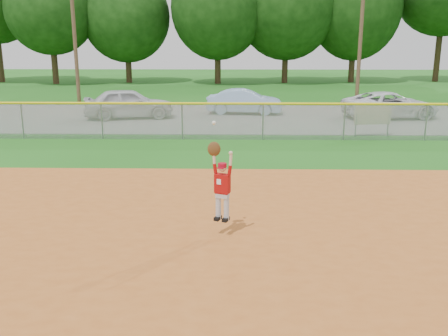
{
  "coord_description": "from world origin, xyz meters",
  "views": [
    {
      "loc": [
        2.19,
        -10.36,
        4.04
      ],
      "look_at": [
        1.93,
        1.01,
        1.1
      ],
      "focal_mm": 40.0,
      "sensor_mm": 36.0,
      "label": 1
    }
  ],
  "objects_px": {
    "car_white_b": "(390,105)",
    "car_blue": "(244,102)",
    "car_white_a": "(129,103)",
    "ballplayer": "(221,182)",
    "sponsor_sign": "(373,115)"
  },
  "relations": [
    {
      "from": "car_blue",
      "to": "car_white_b",
      "type": "xyz_separation_m",
      "value": [
        7.6,
        -1.39,
        0.01
      ]
    },
    {
      "from": "car_white_a",
      "to": "ballplayer",
      "type": "bearing_deg",
      "value": -174.55
    },
    {
      "from": "car_white_b",
      "to": "car_blue",
      "type": "bearing_deg",
      "value": 71.85
    },
    {
      "from": "car_blue",
      "to": "car_white_a",
      "type": "bearing_deg",
      "value": 111.73
    },
    {
      "from": "car_blue",
      "to": "sponsor_sign",
      "type": "height_order",
      "value": "sponsor_sign"
    },
    {
      "from": "car_white_a",
      "to": "car_blue",
      "type": "height_order",
      "value": "car_white_a"
    },
    {
      "from": "car_white_a",
      "to": "car_white_b",
      "type": "height_order",
      "value": "car_white_a"
    },
    {
      "from": "car_white_a",
      "to": "car_blue",
      "type": "distance_m",
      "value": 6.3
    },
    {
      "from": "car_white_b",
      "to": "sponsor_sign",
      "type": "xyz_separation_m",
      "value": [
        -2.28,
        -5.08,
        0.22
      ]
    },
    {
      "from": "car_white_a",
      "to": "car_white_b",
      "type": "distance_m",
      "value": 13.67
    },
    {
      "from": "car_blue",
      "to": "ballplayer",
      "type": "height_order",
      "value": "ballplayer"
    },
    {
      "from": "car_white_b",
      "to": "ballplayer",
      "type": "relative_size",
      "value": 2.35
    },
    {
      "from": "sponsor_sign",
      "to": "car_white_b",
      "type": "bearing_deg",
      "value": 65.84
    },
    {
      "from": "sponsor_sign",
      "to": "ballplayer",
      "type": "bearing_deg",
      "value": -118.51
    },
    {
      "from": "car_white_a",
      "to": "sponsor_sign",
      "type": "distance_m",
      "value": 12.34
    }
  ]
}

